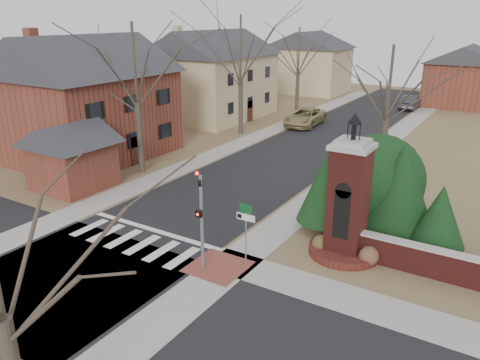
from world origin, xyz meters
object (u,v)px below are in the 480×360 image
Objects in this scene: pickup_truck at (305,117)px; brick_gate_monument at (347,210)px; distant_car at (411,102)px; traffic_signal_pole at (201,213)px; sign_post at (246,222)px.

brick_gate_monument is at bearing -65.27° from pickup_truck.
distant_car is (-5.60, 37.51, -1.38)m from brick_gate_monument.
brick_gate_monument is (4.70, 4.42, -0.42)m from traffic_signal_pole.
distant_car is at bearing 61.20° from pickup_truck.
distant_car is (-0.90, 41.93, -1.80)m from traffic_signal_pole.
traffic_signal_pole is 2.02m from sign_post.
sign_post is 0.46× the size of pickup_truck.
traffic_signal_pole is at bearing -77.83° from pickup_truck.
sign_post reaches higher than pickup_truck.
brick_gate_monument reaches higher than pickup_truck.
pickup_truck is (-12.40, 23.16, -1.33)m from brick_gate_monument.
sign_post is 27.70m from pickup_truck.
distant_car is at bearing 91.23° from traffic_signal_pole.
distant_car is at bearing 98.49° from brick_gate_monument.
traffic_signal_pole reaches higher than sign_post.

